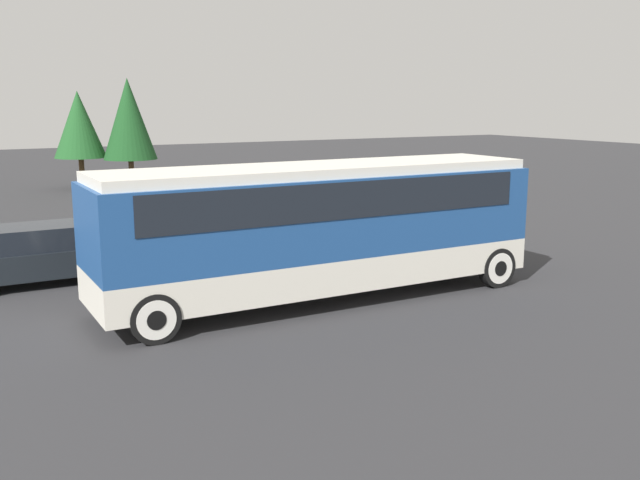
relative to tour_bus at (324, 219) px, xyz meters
The scene contains 6 objects.
ground_plane 1.92m from the tour_bus, behind, with size 120.00×120.00×0.00m, color #2D2D30.
tour_bus is the anchor object (origin of this frame).
parked_car_near 8.98m from the tour_bus, 80.54° to the left, with size 4.59×1.88×1.31m.
parked_car_mid 7.38m from the tour_bus, 138.17° to the left, with size 4.33×1.84×1.51m.
tree_left 23.60m from the tour_bus, 86.21° to the left, with size 2.78×2.78×5.79m.
tree_center 25.14m from the tour_bus, 91.54° to the left, with size 2.69×2.69×5.13m.
Camera 1 is at (-7.94, -14.26, 4.66)m, focal length 40.00 mm.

